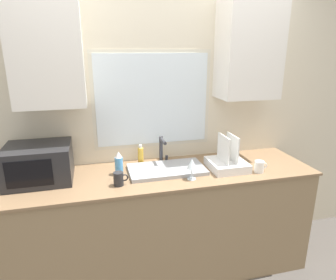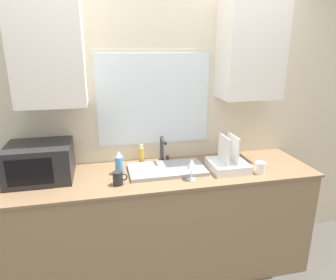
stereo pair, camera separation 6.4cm
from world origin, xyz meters
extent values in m
cube|color=#8C7251|center=(0.00, 0.33, 0.46)|extent=(2.48, 0.65, 0.91)
cube|color=#846647|center=(0.00, 0.33, 0.92)|extent=(2.51, 0.68, 0.02)
cube|color=beige|center=(0.00, 0.68, 1.30)|extent=(6.00, 0.06, 2.60)
cube|color=beige|center=(0.00, 0.65, 1.47)|extent=(1.03, 0.01, 0.83)
cube|color=silver|center=(0.00, 0.65, 1.47)|extent=(0.97, 0.01, 0.77)
cube|color=white|center=(-0.79, 0.49, 1.88)|extent=(0.49, 0.32, 0.79)
cube|color=white|center=(0.79, 0.49, 1.88)|extent=(0.49, 0.32, 0.79)
cube|color=#9EA0A5|center=(0.04, 0.34, 0.95)|extent=(0.62, 0.34, 0.03)
cylinder|color=#333338|center=(0.04, 0.54, 1.05)|extent=(0.03, 0.03, 0.24)
cylinder|color=#333338|center=(0.04, 0.46, 1.16)|extent=(0.03, 0.15, 0.03)
cylinder|color=#333338|center=(0.09, 0.54, 0.96)|extent=(0.02, 0.02, 0.06)
cube|color=#232326|center=(-0.93, 0.40, 1.07)|extent=(0.47, 0.39, 0.28)
cube|color=black|center=(-0.96, 0.21, 1.07)|extent=(0.31, 0.01, 0.19)
cube|color=white|center=(0.54, 0.26, 0.97)|extent=(0.29, 0.31, 0.07)
cube|color=white|center=(0.50, 0.26, 1.11)|extent=(0.01, 0.22, 0.22)
cube|color=white|center=(0.58, 0.26, 1.11)|extent=(0.01, 0.22, 0.22)
cylinder|color=#4C99D8|center=(-0.34, 0.37, 1.01)|extent=(0.06, 0.06, 0.14)
cone|color=silver|center=(-0.34, 0.37, 1.10)|extent=(0.06, 0.06, 0.05)
cylinder|color=gold|center=(-0.13, 0.55, 1.01)|extent=(0.05, 0.05, 0.14)
cylinder|color=white|center=(-0.13, 0.55, 1.09)|extent=(0.03, 0.03, 0.03)
cylinder|color=#262628|center=(-0.36, 0.17, 0.99)|extent=(0.07, 0.07, 0.10)
torus|color=#262628|center=(-0.32, 0.17, 0.99)|extent=(0.06, 0.01, 0.06)
cylinder|color=silver|center=(0.19, 0.14, 0.94)|extent=(0.07, 0.07, 0.00)
cylinder|color=silver|center=(0.19, 0.14, 0.98)|extent=(0.01, 0.01, 0.08)
cone|color=silver|center=(0.19, 0.14, 1.06)|extent=(0.08, 0.08, 0.08)
cylinder|color=white|center=(0.77, 0.14, 0.98)|extent=(0.08, 0.08, 0.09)
torus|color=white|center=(0.81, 0.14, 0.99)|extent=(0.05, 0.01, 0.05)
camera|label=1|loc=(-0.50, -1.86, 1.90)|focal=32.00mm
camera|label=2|loc=(-0.44, -1.87, 1.90)|focal=32.00mm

